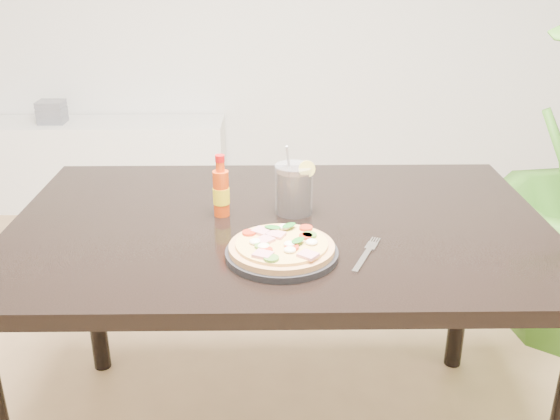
{
  "coord_description": "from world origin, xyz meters",
  "views": [
    {
      "loc": [
        0.18,
        -1.39,
        1.41
      ],
      "look_at": [
        0.2,
        -0.01,
        0.83
      ],
      "focal_mm": 40.0,
      "sensor_mm": 36.0,
      "label": 1
    }
  ],
  "objects_px": {
    "pizza": "(281,246)",
    "fork": "(367,253)",
    "dining_table": "(279,249)",
    "plate": "(282,254)",
    "media_console": "(104,164)",
    "hot_sauce_bottle": "(221,192)",
    "cola_cup": "(294,190)"
  },
  "relations": [
    {
      "from": "pizza",
      "to": "cola_cup",
      "type": "height_order",
      "value": "cola_cup"
    },
    {
      "from": "dining_table",
      "to": "media_console",
      "type": "relative_size",
      "value": 1.0
    },
    {
      "from": "hot_sauce_bottle",
      "to": "fork",
      "type": "distance_m",
      "value": 0.43
    },
    {
      "from": "hot_sauce_bottle",
      "to": "plate",
      "type": "bearing_deg",
      "value": -57.75
    },
    {
      "from": "hot_sauce_bottle",
      "to": "media_console",
      "type": "height_order",
      "value": "hot_sauce_bottle"
    },
    {
      "from": "plate",
      "to": "media_console",
      "type": "xyz_separation_m",
      "value": [
        -1.0,
        2.17,
        -0.51
      ]
    },
    {
      "from": "plate",
      "to": "cola_cup",
      "type": "bearing_deg",
      "value": 82.15
    },
    {
      "from": "pizza",
      "to": "fork",
      "type": "height_order",
      "value": "pizza"
    },
    {
      "from": "plate",
      "to": "hot_sauce_bottle",
      "type": "bearing_deg",
      "value": 122.25
    },
    {
      "from": "pizza",
      "to": "fork",
      "type": "distance_m",
      "value": 0.2
    },
    {
      "from": "plate",
      "to": "media_console",
      "type": "distance_m",
      "value": 2.45
    },
    {
      "from": "hot_sauce_bottle",
      "to": "dining_table",
      "type": "bearing_deg",
      "value": -13.98
    },
    {
      "from": "dining_table",
      "to": "fork",
      "type": "distance_m",
      "value": 0.3
    },
    {
      "from": "fork",
      "to": "pizza",
      "type": "bearing_deg",
      "value": -153.62
    },
    {
      "from": "dining_table",
      "to": "plate",
      "type": "distance_m",
      "value": 0.23
    },
    {
      "from": "cola_cup",
      "to": "dining_table",
      "type": "bearing_deg",
      "value": -125.26
    },
    {
      "from": "plate",
      "to": "media_console",
      "type": "bearing_deg",
      "value": 114.76
    },
    {
      "from": "dining_table",
      "to": "cola_cup",
      "type": "height_order",
      "value": "cola_cup"
    },
    {
      "from": "cola_cup",
      "to": "media_console",
      "type": "relative_size",
      "value": 0.14
    },
    {
      "from": "dining_table",
      "to": "pizza",
      "type": "height_order",
      "value": "pizza"
    },
    {
      "from": "hot_sauce_bottle",
      "to": "fork",
      "type": "bearing_deg",
      "value": -33.77
    },
    {
      "from": "hot_sauce_bottle",
      "to": "cola_cup",
      "type": "relative_size",
      "value": 0.88
    },
    {
      "from": "fork",
      "to": "media_console",
      "type": "height_order",
      "value": "fork"
    },
    {
      "from": "dining_table",
      "to": "pizza",
      "type": "xyz_separation_m",
      "value": [
        0.0,
        -0.21,
        0.11
      ]
    },
    {
      "from": "hot_sauce_bottle",
      "to": "media_console",
      "type": "relative_size",
      "value": 0.12
    },
    {
      "from": "pizza",
      "to": "hot_sauce_bottle",
      "type": "height_order",
      "value": "hot_sauce_bottle"
    },
    {
      "from": "dining_table",
      "to": "media_console",
      "type": "xyz_separation_m",
      "value": [
        -1.0,
        1.96,
        -0.42
      ]
    },
    {
      "from": "dining_table",
      "to": "hot_sauce_bottle",
      "type": "relative_size",
      "value": 8.36
    },
    {
      "from": "media_console",
      "to": "dining_table",
      "type": "bearing_deg",
      "value": -63.03
    },
    {
      "from": "plate",
      "to": "fork",
      "type": "bearing_deg",
      "value": 2.86
    },
    {
      "from": "dining_table",
      "to": "plate",
      "type": "xyz_separation_m",
      "value": [
        0.0,
        -0.21,
        0.09
      ]
    },
    {
      "from": "plate",
      "to": "cola_cup",
      "type": "distance_m",
      "value": 0.27
    }
  ]
}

